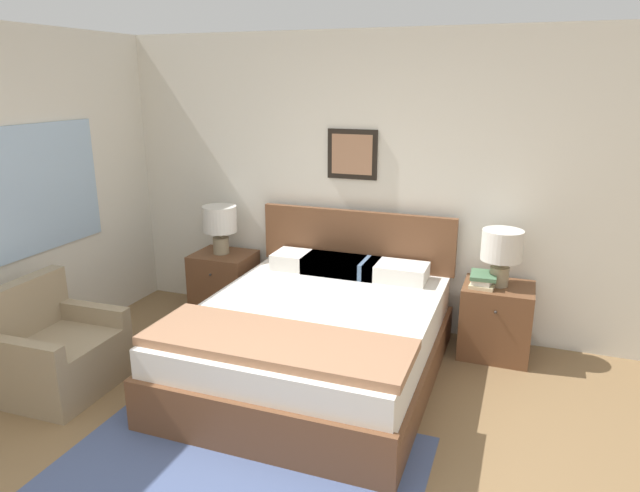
{
  "coord_description": "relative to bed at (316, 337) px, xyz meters",
  "views": [
    {
      "loc": [
        1.26,
        -2.16,
        2.19
      ],
      "look_at": [
        -0.08,
        1.46,
        1.06
      ],
      "focal_mm": 32.0,
      "sensor_mm": 36.0,
      "label": 1
    }
  ],
  "objects": [
    {
      "name": "wall_back",
      "position": [
        0.15,
        1.14,
        0.99
      ],
      "size": [
        7.21,
        0.09,
        2.6
      ],
      "color": "silver",
      "rests_on": "ground_plane"
    },
    {
      "name": "wall_left",
      "position": [
        -2.29,
        -0.23,
        0.99
      ],
      "size": [
        0.08,
        5.05,
        2.6
      ],
      "color": "silver",
      "rests_on": "ground_plane"
    },
    {
      "name": "area_rug_main",
      "position": [
        -0.03,
        -1.28,
        -0.31
      ],
      "size": [
        2.12,
        1.55,
        0.01
      ],
      "color": "#47567F",
      "rests_on": "ground_plane"
    },
    {
      "name": "bed",
      "position": [
        0.0,
        0.0,
        0.0
      ],
      "size": [
        1.77,
        2.17,
        1.08
      ],
      "color": "brown",
      "rests_on": "ground_plane"
    },
    {
      "name": "armchair",
      "position": [
        -1.71,
        -0.85,
        -0.04
      ],
      "size": [
        0.71,
        0.79,
        0.8
      ],
      "rotation": [
        0.0,
        0.0,
        -1.54
      ],
      "color": "#998466",
      "rests_on": "ground_plane"
    },
    {
      "name": "nightstand_near_window",
      "position": [
        -1.26,
        0.82,
        -0.01
      ],
      "size": [
        0.55,
        0.49,
        0.6
      ],
      "color": "brown",
      "rests_on": "ground_plane"
    },
    {
      "name": "nightstand_by_door",
      "position": [
        1.26,
        0.82,
        -0.01
      ],
      "size": [
        0.55,
        0.49,
        0.6
      ],
      "color": "brown",
      "rests_on": "ground_plane"
    },
    {
      "name": "table_lamp_near_window",
      "position": [
        -1.28,
        0.83,
        0.6
      ],
      "size": [
        0.32,
        0.32,
        0.46
      ],
      "color": "gray",
      "rests_on": "nightstand_near_window"
    },
    {
      "name": "table_lamp_by_door",
      "position": [
        1.25,
        0.83,
        0.6
      ],
      "size": [
        0.32,
        0.32,
        0.46
      ],
      "color": "gray",
      "rests_on": "nightstand_by_door"
    },
    {
      "name": "book_thick_bottom",
      "position": [
        1.14,
        0.78,
        0.3
      ],
      "size": [
        0.2,
        0.27,
        0.03
      ],
      "rotation": [
        0.0,
        0.0,
        -0.07
      ],
      "color": "beige",
      "rests_on": "nightstand_by_door"
    },
    {
      "name": "book_hardcover_middle",
      "position": [
        1.14,
        0.78,
        0.34
      ],
      "size": [
        0.17,
        0.24,
        0.04
      ],
      "rotation": [
        0.0,
        0.0,
        -0.13
      ],
      "color": "silver",
      "rests_on": "book_thick_bottom"
    },
    {
      "name": "book_novel_upper",
      "position": [
        1.14,
        0.78,
        0.38
      ],
      "size": [
        0.21,
        0.26,
        0.03
      ],
      "rotation": [
        0.0,
        0.0,
        0.04
      ],
      "color": "#4C7551",
      "rests_on": "book_hardcover_middle"
    }
  ]
}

